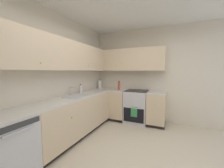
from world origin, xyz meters
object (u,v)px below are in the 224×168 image
Objects in this scene: dishwasher at (6,150)px; soap_bottle at (81,89)px; oil_bottle at (119,86)px; oven_range at (136,106)px; paper_towel_roll at (100,85)px.

soap_bottle is (1.84, 0.18, 0.57)m from dishwasher.
oil_bottle is at bearing -36.59° from soap_bottle.
oven_range reaches higher than dishwasher.
soap_bottle is at bearing 143.41° from oil_bottle.
oven_range is 0.78m from oil_bottle.
dishwasher is 3.81× the size of soap_bottle.
oil_bottle is (-0.02, 0.53, 0.57)m from oven_range.
soap_bottle is at bearing 5.60° from dishwasher.
soap_bottle is 1.16m from oil_bottle.
oven_range is 3.34× the size of paper_towel_roll.
dishwasher is at bearing 159.50° from oven_range.
dishwasher is 2.88m from oil_bottle.
paper_towel_roll reaches higher than soap_bottle.
soap_bottle is at bearing 127.83° from oven_range.
paper_towel_roll reaches higher than dishwasher.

